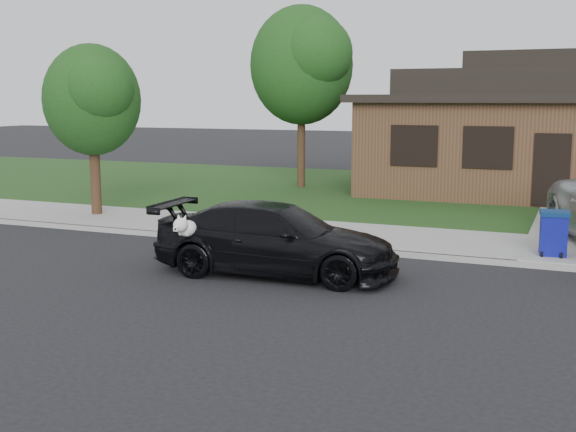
% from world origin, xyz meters
% --- Properties ---
extents(ground, '(120.00, 120.00, 0.00)m').
position_xyz_m(ground, '(0.00, 0.00, 0.00)').
color(ground, black).
rests_on(ground, ground).
extents(sidewalk, '(60.00, 3.00, 0.12)m').
position_xyz_m(sidewalk, '(0.00, 5.00, 0.06)').
color(sidewalk, gray).
rests_on(sidewalk, ground).
extents(curb, '(60.00, 0.12, 0.12)m').
position_xyz_m(curb, '(0.00, 3.50, 0.06)').
color(curb, gray).
rests_on(curb, ground).
extents(lawn, '(60.00, 13.00, 0.13)m').
position_xyz_m(lawn, '(0.00, 13.00, 0.07)').
color(lawn, '#193814').
rests_on(lawn, ground).
extents(sedan, '(4.68, 2.33, 1.33)m').
position_xyz_m(sedan, '(-0.38, 1.15, 0.67)').
color(sedan, black).
rests_on(sedan, ground).
extents(recycling_bin, '(0.61, 0.62, 0.92)m').
position_xyz_m(recycling_bin, '(4.37, 4.24, 0.58)').
color(recycling_bin, navy).
rests_on(recycling_bin, sidewalk).
extents(house, '(12.60, 8.60, 4.65)m').
position_xyz_m(house, '(4.00, 15.00, 2.13)').
color(house, '#422B1C').
rests_on(house, ground).
extents(tree_0, '(3.78, 3.60, 6.34)m').
position_xyz_m(tree_0, '(-4.34, 12.88, 4.48)').
color(tree_0, '#332114').
rests_on(tree_0, ground).
extents(tree_2, '(2.73, 2.60, 4.59)m').
position_xyz_m(tree_2, '(-7.38, 5.11, 3.27)').
color(tree_2, '#332114').
rests_on(tree_2, ground).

